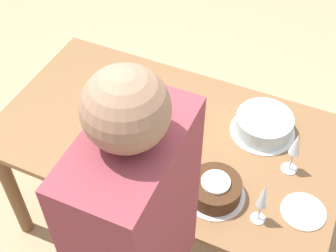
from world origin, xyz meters
TOP-DOWN VIEW (x-y plane):
  - ground_plane at (0.00, 0.00)m, footprint 12.00×12.00m
  - dining_table at (0.00, 0.00)m, footprint 1.57×0.88m
  - cake_center_white at (-0.04, 0.03)m, footprint 0.35×0.35m
  - cake_front_chocolate at (0.31, -0.23)m, footprint 0.25×0.25m
  - cake_back_decorated at (0.39, 0.19)m, footprint 0.30×0.30m
  - wine_glass_near at (0.55, 0.03)m, footprint 0.07×0.07m
  - wine_glass_far at (0.50, -0.26)m, footprint 0.06×0.06m
  - dessert_plate_right at (0.66, -0.16)m, footprint 0.18×0.18m
  - fork_pile at (0.02, -0.27)m, footprint 0.21×0.11m
  - person_cutting at (0.23, -0.71)m, footprint 0.22×0.40m

SIDE VIEW (x-z plane):
  - ground_plane at x=0.00m, z-range 0.00..0.00m
  - dining_table at x=0.00m, z-range 0.27..1.02m
  - dessert_plate_right at x=0.66m, z-range 0.75..0.76m
  - fork_pile at x=0.02m, z-range 0.75..0.76m
  - cake_center_white at x=-0.04m, z-range 0.75..0.83m
  - cake_front_chocolate at x=0.31m, z-range 0.75..0.84m
  - cake_back_decorated at x=0.39m, z-range 0.75..0.84m
  - wine_glass_near at x=0.55m, z-range 0.79..1.01m
  - wine_glass_far at x=0.50m, z-range 0.79..1.02m
  - person_cutting at x=0.23m, z-range 0.19..1.93m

